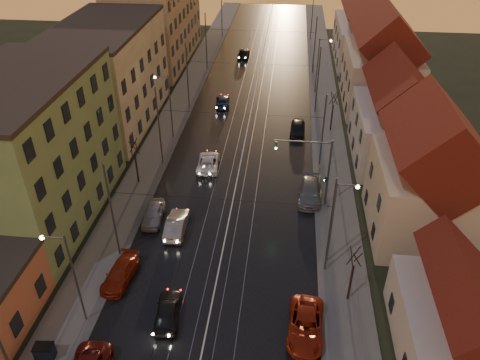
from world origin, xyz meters
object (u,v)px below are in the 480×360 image
(driving_car_0, at_px, (168,311))
(parked_left_3, at_px, (153,214))
(driving_car_1, at_px, (177,224))
(traffic_light_mast, at_px, (319,165))
(driving_car_4, at_px, (244,53))
(parked_left_2, at_px, (120,274))
(driving_car_2, at_px, (208,162))
(driving_car_3, at_px, (223,101))
(street_lamp_2, at_px, (167,101))
(parked_right_2, at_px, (298,128))
(street_lamp_3, at_px, (320,60))
(street_lamp_1, at_px, (337,216))
(dumpster, at_px, (45,352))
(street_lamp_0, at_px, (69,271))
(parked_right_1, at_px, (310,192))
(parked_right_0, at_px, (306,325))

(driving_car_0, bearing_deg, parked_left_3, -76.08)
(driving_car_1, bearing_deg, traffic_light_mast, -158.49)
(driving_car_4, distance_m, parked_left_3, 46.62)
(driving_car_4, height_order, parked_left_2, driving_car_4)
(driving_car_2, distance_m, driving_car_3, 16.25)
(street_lamp_2, relative_size, parked_right_2, 1.82)
(traffic_light_mast, relative_size, parked_left_3, 1.69)
(street_lamp_2, xyz_separation_m, driving_car_2, (5.69, -6.28, -4.21))
(street_lamp_3, distance_m, parked_right_2, 14.19)
(driving_car_0, xyz_separation_m, driving_car_1, (-1.53, 9.78, 0.04))
(street_lamp_1, relative_size, traffic_light_mast, 1.11)
(street_lamp_3, bearing_deg, parked_left_3, -116.68)
(street_lamp_3, distance_m, dumpster, 51.34)
(street_lamp_0, bearing_deg, parked_left_2, 70.22)
(parked_left_3, distance_m, parked_right_1, 15.30)
(street_lamp_0, height_order, driving_car_1, street_lamp_0)
(parked_left_2, relative_size, parked_right_0, 0.86)
(driving_car_2, distance_m, parked_left_2, 18.03)
(street_lamp_1, height_order, street_lamp_2, same)
(street_lamp_2, height_order, driving_car_1, street_lamp_2)
(parked_right_2, bearing_deg, street_lamp_0, -113.95)
(driving_car_0, distance_m, parked_right_2, 31.24)
(parked_right_0, relative_size, parked_right_2, 1.20)
(driving_car_4, bearing_deg, driving_car_1, 90.21)
(street_lamp_2, relative_size, driving_car_3, 1.79)
(street_lamp_1, bearing_deg, traffic_light_mast, 97.91)
(driving_car_1, xyz_separation_m, parked_left_2, (-3.13, -6.46, -0.11))
(driving_car_3, xyz_separation_m, driving_car_4, (0.85, 20.52, 0.13))
(traffic_light_mast, bearing_deg, parked_left_3, -165.08)
(driving_car_2, xyz_separation_m, parked_right_1, (10.91, -4.73, 0.08))
(driving_car_2, height_order, dumpster, driving_car_2)
(driving_car_2, bearing_deg, street_lamp_1, 129.09)
(driving_car_1, bearing_deg, street_lamp_0, 64.76)
(traffic_light_mast, bearing_deg, parked_right_0, -93.89)
(street_lamp_1, xyz_separation_m, driving_car_2, (-12.52, 13.72, -4.21))
(street_lamp_2, height_order, parked_left_2, street_lamp_2)
(street_lamp_2, relative_size, dumpster, 6.67)
(traffic_light_mast, xyz_separation_m, parked_right_1, (-0.49, 0.99, -3.84))
(street_lamp_2, relative_size, driving_car_1, 1.72)
(parked_right_0, bearing_deg, driving_car_2, 119.52)
(parked_right_2, relative_size, dumpster, 3.66)
(street_lamp_0, relative_size, driving_car_3, 1.79)
(driving_car_0, distance_m, driving_car_2, 20.86)
(traffic_light_mast, relative_size, parked_right_2, 1.64)
(driving_car_0, bearing_deg, parked_right_0, 172.64)
(driving_car_0, bearing_deg, parked_left_2, -41.42)
(parked_left_2, bearing_deg, driving_car_1, 70.59)
(street_lamp_3, height_order, dumpster, street_lamp_3)
(driving_car_1, bearing_deg, parked_right_0, 137.02)
(driving_car_3, distance_m, parked_right_2, 12.63)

